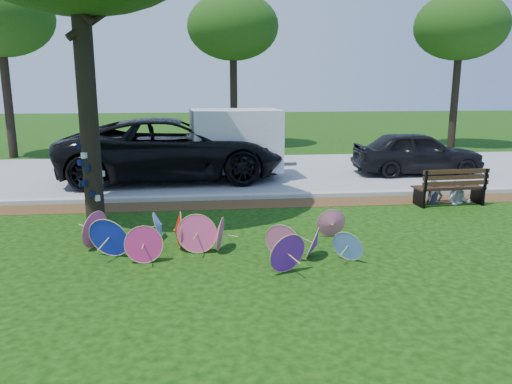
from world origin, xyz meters
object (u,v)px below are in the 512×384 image
(dark_pickup, at_px, (417,153))
(person_right, at_px, (460,180))
(cargo_trailer, at_px, (236,140))
(parasol_pile, at_px, (207,236))
(park_bench, at_px, (448,186))
(person_left, at_px, (435,181))
(black_van, at_px, (173,149))

(dark_pickup, height_order, person_right, dark_pickup)
(cargo_trailer, bearing_deg, parasol_pile, -102.35)
(park_bench, xyz_separation_m, person_left, (-0.35, 0.05, 0.14))
(dark_pickup, distance_m, park_bench, 4.49)
(parasol_pile, relative_size, person_right, 4.17)
(black_van, xyz_separation_m, person_right, (7.86, -4.23, -0.38))
(black_van, bearing_deg, person_left, -124.09)
(person_right, bearing_deg, dark_pickup, 105.17)
(dark_pickup, bearing_deg, person_left, 164.24)
(person_left, distance_m, person_right, 0.70)
(parasol_pile, relative_size, cargo_trailer, 1.87)
(black_van, relative_size, person_left, 5.85)
(dark_pickup, bearing_deg, cargo_trailer, 93.44)
(park_bench, bearing_deg, cargo_trailer, 138.68)
(cargo_trailer, relative_size, park_bench, 1.52)
(black_van, height_order, person_left, black_van)
(person_left, bearing_deg, black_van, 149.28)
(parasol_pile, distance_m, dark_pickup, 10.72)
(parasol_pile, xyz_separation_m, black_van, (-1.02, 7.56, 0.67))
(park_bench, distance_m, person_left, 0.38)
(cargo_trailer, xyz_separation_m, park_bench, (5.41, -4.19, -0.81))
(black_van, xyz_separation_m, person_left, (7.16, -4.23, -0.40))
(parasol_pile, relative_size, park_bench, 2.83)
(dark_pickup, height_order, person_left, dark_pickup)
(parasol_pile, height_order, black_van, black_van)
(dark_pickup, relative_size, person_right, 3.45)
(park_bench, height_order, person_left, person_left)
(black_van, height_order, cargo_trailer, cargo_trailer)
(parasol_pile, bearing_deg, black_van, 97.70)
(parasol_pile, xyz_separation_m, person_right, (6.84, 3.33, 0.29))
(parasol_pile, relative_size, black_van, 0.73)
(black_van, xyz_separation_m, dark_pickup, (8.53, 0.09, -0.27))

